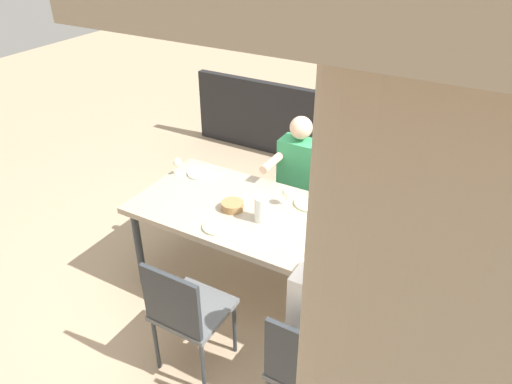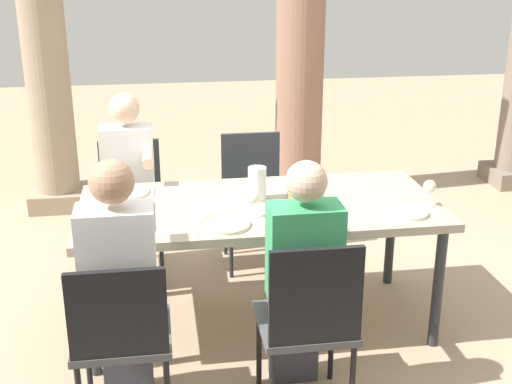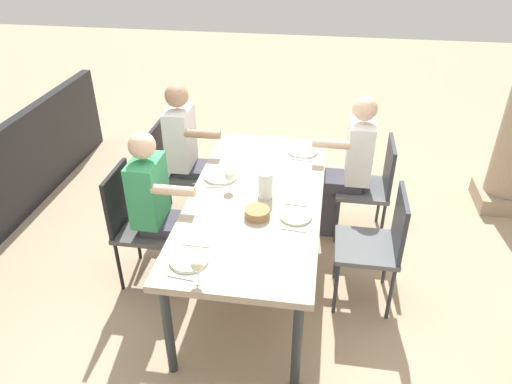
{
  "view_description": "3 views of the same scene",
  "coord_description": "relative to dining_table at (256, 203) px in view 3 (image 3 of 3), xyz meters",
  "views": [
    {
      "loc": [
        -1.4,
        2.6,
        2.77
      ],
      "look_at": [
        0.12,
        -0.08,
        0.9
      ],
      "focal_mm": 33.81,
      "sensor_mm": 36.0,
      "label": 1
    },
    {
      "loc": [
        -0.56,
        -3.54,
        2.13
      ],
      "look_at": [
        -0.01,
        0.06,
        0.82
      ],
      "focal_mm": 47.16,
      "sensor_mm": 36.0,
      "label": 2
    },
    {
      "loc": [
        2.89,
        0.45,
        2.6
      ],
      "look_at": [
        0.08,
        0.01,
        0.85
      ],
      "focal_mm": 33.74,
      "sensor_mm": 36.0,
      "label": 3
    }
  ],
  "objects": [
    {
      "name": "chair_west_north",
      "position": [
        -0.76,
        0.89,
        -0.19
      ],
      "size": [
        0.44,
        0.44,
        0.9
      ],
      "color": "#5B5E61",
      "rests_on": "ground"
    },
    {
      "name": "spoon_1",
      "position": [
        -0.08,
        -0.3,
        0.07
      ],
      "size": [
        0.03,
        0.17,
        0.01
      ],
      "primitive_type": "cube",
      "rotation": [
        0.0,
        0.0,
        0.09
      ],
      "color": "silver",
      "rests_on": "dining_table"
    },
    {
      "name": "plate_3",
      "position": [
        0.77,
        -0.28,
        0.07
      ],
      "size": [
        0.23,
        0.23,
        0.02
      ],
      "color": "white",
      "rests_on": "dining_table"
    },
    {
      "name": "bread_basket",
      "position": [
        0.26,
        0.05,
        0.09
      ],
      "size": [
        0.17,
        0.17,
        0.06
      ],
      "primitive_type": "cylinder",
      "color": "#9E7547",
      "rests_on": "dining_table"
    },
    {
      "name": "ground_plane",
      "position": [
        0.0,
        0.0,
        -0.71
      ],
      "size": [
        16.0,
        16.0,
        0.0
      ],
      "primitive_type": "plane",
      "color": "tan"
    },
    {
      "name": "fork_1",
      "position": [
        -0.38,
        -0.3,
        0.07
      ],
      "size": [
        0.02,
        0.17,
        0.01
      ],
      "primitive_type": "cube",
      "rotation": [
        0.0,
        0.0,
        0.01
      ],
      "color": "silver",
      "rests_on": "dining_table"
    },
    {
      "name": "diner_woman_green",
      "position": [
        -0.76,
        0.69,
        -0.02
      ],
      "size": [
        0.35,
        0.49,
        1.28
      ],
      "color": "#3F3F4C",
      "rests_on": "ground"
    },
    {
      "name": "diner_guest_third",
      "position": [
        0.09,
        -0.7,
        -0.04
      ],
      "size": [
        0.35,
        0.49,
        1.26
      ],
      "color": "#3F3F4C",
      "rests_on": "ground"
    },
    {
      "name": "diner_man_white",
      "position": [
        -0.76,
        -0.71,
        -0.01
      ],
      "size": [
        0.35,
        0.49,
        1.3
      ],
      "color": "#3F3F4C",
      "rests_on": "ground"
    },
    {
      "name": "spoon_2",
      "position": [
        0.37,
        0.31,
        0.07
      ],
      "size": [
        0.04,
        0.17,
        0.01
      ],
      "primitive_type": "cube",
      "rotation": [
        0.0,
        0.0,
        -0.12
      ],
      "color": "silver",
      "rests_on": "dining_table"
    },
    {
      "name": "fork_2",
      "position": [
        0.07,
        0.31,
        0.07
      ],
      "size": [
        0.03,
        0.17,
        0.01
      ],
      "primitive_type": "cube",
      "rotation": [
        0.0,
        0.0,
        -0.07
      ],
      "color": "silver",
      "rests_on": "dining_table"
    },
    {
      "name": "plate_2",
      "position": [
        0.22,
        0.31,
        0.07
      ],
      "size": [
        0.22,
        0.22,
        0.02
      ],
      "color": "white",
      "rests_on": "dining_table"
    },
    {
      "name": "dining_table",
      "position": [
        0.0,
        0.0,
        0.0
      ],
      "size": [
        2.05,
        0.94,
        0.77
      ],
      "color": "tan",
      "rests_on": "ground"
    },
    {
      "name": "chair_mid_south",
      "position": [
        0.09,
        -0.89,
        -0.17
      ],
      "size": [
        0.44,
        0.44,
        0.94
      ],
      "color": "#4F4F50",
      "rests_on": "ground"
    },
    {
      "name": "spoon_3",
      "position": [
        0.92,
        -0.28,
        0.07
      ],
      "size": [
        0.04,
        0.17,
        0.01
      ],
      "primitive_type": "cube",
      "rotation": [
        0.0,
        0.0,
        -0.12
      ],
      "color": "silver",
      "rests_on": "dining_table"
    },
    {
      "name": "chair_west_south",
      "position": [
        -0.76,
        -0.89,
        -0.18
      ],
      "size": [
        0.44,
        0.44,
        0.9
      ],
      "color": "#4F4F50",
      "rests_on": "ground"
    },
    {
      "name": "fork_3",
      "position": [
        0.62,
        -0.28,
        0.07
      ],
      "size": [
        0.02,
        0.17,
        0.01
      ],
      "primitive_type": "cube",
      "rotation": [
        0.0,
        0.0,
        -0.05
      ],
      "color": "silver",
      "rests_on": "dining_table"
    },
    {
      "name": "chair_mid_north",
      "position": [
        0.09,
        0.89,
        -0.17
      ],
      "size": [
        0.44,
        0.44,
        0.92
      ],
      "color": "#5B5E61",
      "rests_on": "ground"
    },
    {
      "name": "water_pitcher",
      "position": [
        -0.01,
        0.07,
        0.15
      ],
      "size": [
        0.11,
        0.11,
        0.19
      ],
      "color": "white",
      "rests_on": "dining_table"
    },
    {
      "name": "plate_0",
      "position": [
        -0.75,
        0.28,
        0.07
      ],
      "size": [
        0.26,
        0.26,
        0.02
      ],
      "color": "white",
      "rests_on": "dining_table"
    },
    {
      "name": "wine_glass_3",
      "position": [
        0.94,
        -0.18,
        0.17
      ],
      "size": [
        0.07,
        0.07,
        0.15
      ],
      "color": "white",
      "rests_on": "dining_table"
    },
    {
      "name": "fork_0",
      "position": [
        -0.9,
        0.28,
        0.07
      ],
      "size": [
        0.03,
        0.17,
        0.01
      ],
      "primitive_type": "cube",
      "rotation": [
        0.0,
        0.0,
        -0.05
      ],
      "color": "silver",
      "rests_on": "dining_table"
    },
    {
      "name": "wine_glass_1",
      "position": [
        -0.07,
        -0.2,
        0.17
      ],
      "size": [
        0.07,
        0.07,
        0.15
      ],
      "color": "white",
      "rests_on": "dining_table"
    },
    {
      "name": "spoon_0",
      "position": [
        -0.6,
        0.28,
        0.07
      ],
      "size": [
        0.03,
        0.17,
        0.01
      ],
      "primitive_type": "cube",
      "rotation": [
        0.0,
        0.0,
        -0.08
      ],
      "color": "silver",
      "rests_on": "dining_table"
    },
    {
      "name": "plate_1",
      "position": [
        -0.23,
        -0.3,
        0.07
      ],
      "size": [
        0.26,
        0.26,
        0.02
      ],
      "color": "silver",
      "rests_on": "dining_table"
    }
  ]
}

